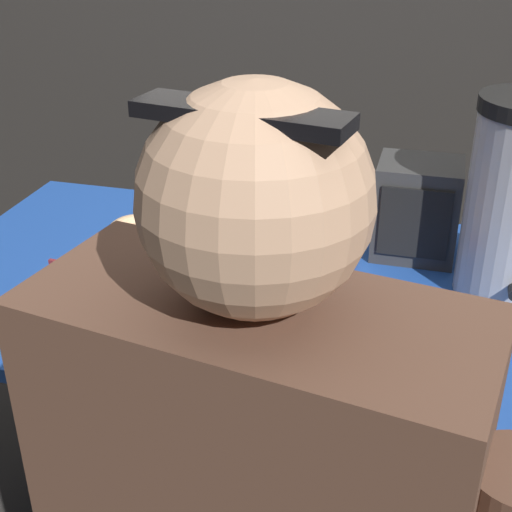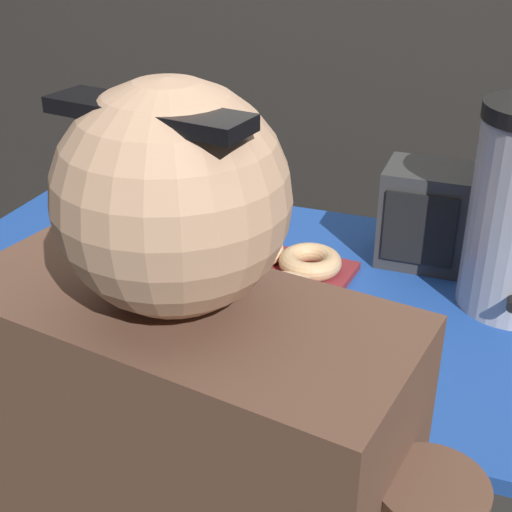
# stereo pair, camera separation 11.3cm
# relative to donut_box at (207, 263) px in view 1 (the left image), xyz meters

# --- Properties ---
(folding_table) EXTENTS (1.48, 0.80, 0.70)m
(folding_table) POSITION_rel_donut_box_xyz_m (0.15, -0.01, -0.07)
(folding_table) COLOR #1E479E
(folding_table) RESTS_ON ground
(donut_box) EXTENTS (0.59, 0.35, 0.06)m
(donut_box) POSITION_rel_donut_box_xyz_m (0.00, 0.00, 0.00)
(donut_box) COLOR maroon
(donut_box) RESTS_ON folding_table
(space_heater) EXTENTS (0.17, 0.16, 0.21)m
(space_heater) POSITION_rel_donut_box_xyz_m (0.41, 0.21, 0.08)
(space_heater) COLOR #333333
(space_heater) RESTS_ON folding_table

